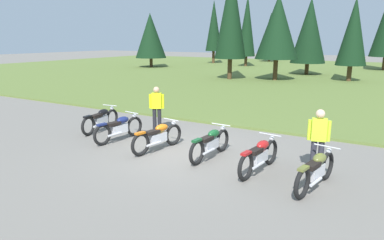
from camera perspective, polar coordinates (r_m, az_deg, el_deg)
ground_plane at (r=10.46m, az=-1.66°, el=-5.46°), size 140.00×140.00×0.00m
grass_moorland at (r=34.58m, az=21.48°, el=6.82°), size 80.00×44.00×0.10m
forest_treeline at (r=39.96m, az=23.66°, el=13.76°), size 42.24×28.67×9.07m
motorcycle_black at (r=13.27m, az=-14.74°, el=0.11°), size 0.63×2.10×0.88m
motorcycle_navy at (r=11.88m, az=-11.85°, el=-1.25°), size 0.62×2.10×0.88m
motorcycle_orange at (r=10.65m, az=-5.61°, el=-2.70°), size 0.64×2.09×0.88m
motorcycle_british_green at (r=9.95m, az=3.07°, el=-3.80°), size 0.62×2.10×0.88m
motorcycle_red at (r=9.07m, az=11.01°, el=-5.74°), size 0.62×2.10×0.88m
motorcycle_olive at (r=8.43m, az=19.69°, el=-7.78°), size 0.67×2.08×0.88m
rider_in_hivis_vest at (r=12.67m, az=-5.81°, el=2.23°), size 0.49×0.37×1.67m
rider_with_back_turned at (r=9.16m, az=20.05°, el=-2.78°), size 0.54×0.30×1.67m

